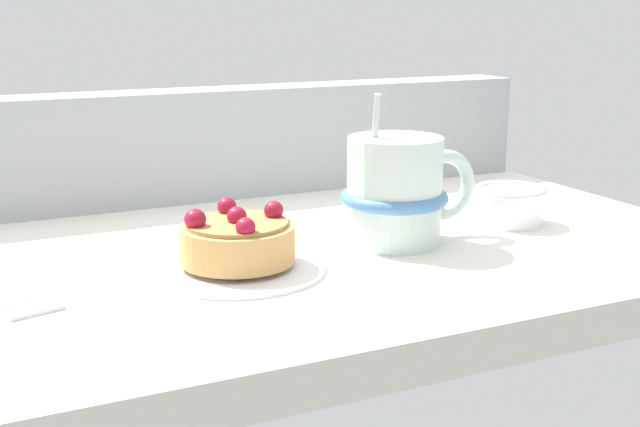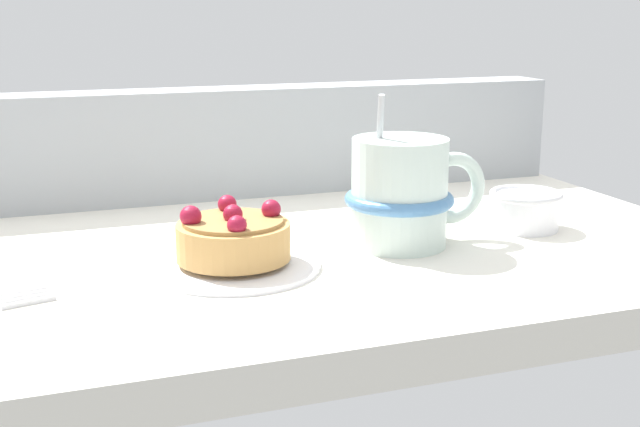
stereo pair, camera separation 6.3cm
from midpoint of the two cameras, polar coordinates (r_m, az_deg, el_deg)
ground_plane at (r=67.69cm, az=-0.74°, el=-3.36°), size 74.34×43.75×2.92cm
window_rail_back at (r=83.99cm, az=-5.01°, el=4.82°), size 72.86×5.48×10.75cm
dessert_plate at (r=61.26cm, az=-2.94°, el=-3.49°), size 12.71×12.71×0.76cm
raspberry_tart at (r=60.70cm, az=-2.98°, el=-1.69°), size 8.33×8.33×4.19cm
coffee_mug at (r=66.93cm, az=8.38°, el=1.37°), size 12.02×8.72×12.20cm
sugar_bowl at (r=74.50cm, az=16.23°, el=0.31°), size 6.22×6.22×3.34cm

